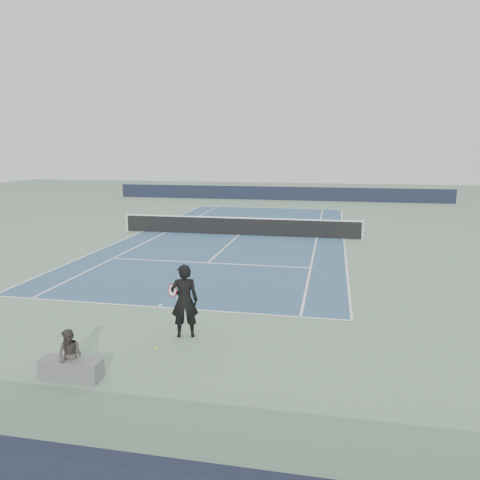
% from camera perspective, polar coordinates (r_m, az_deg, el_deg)
% --- Properties ---
extents(ground, '(80.00, 80.00, 0.00)m').
position_cam_1_polar(ground, '(25.00, -0.12, 0.61)').
color(ground, slate).
extents(court_surface, '(10.97, 23.77, 0.01)m').
position_cam_1_polar(court_surface, '(25.00, -0.12, 0.62)').
color(court_surface, '#325677').
rests_on(court_surface, ground).
extents(tennis_net, '(12.90, 0.10, 1.07)m').
position_cam_1_polar(tennis_net, '(24.91, -0.12, 1.75)').
color(tennis_net, silver).
rests_on(tennis_net, ground).
extents(windscreen_far, '(30.00, 0.25, 1.20)m').
position_cam_1_polar(windscreen_far, '(42.44, 4.69, 5.69)').
color(windscreen_far, black).
rests_on(windscreen_far, ground).
extents(tennis_player, '(0.85, 0.67, 1.83)m').
position_cam_1_polar(tennis_player, '(11.49, -6.79, -7.36)').
color(tennis_player, black).
rests_on(tennis_player, ground).
extents(tennis_ball, '(0.07, 0.07, 0.07)m').
position_cam_1_polar(tennis_ball, '(11.16, -10.11, -12.89)').
color(tennis_ball, '#BDD82C').
rests_on(tennis_ball, ground).
extents(spectator_bench, '(1.26, 0.42, 1.07)m').
position_cam_1_polar(spectator_bench, '(10.21, -19.96, -13.79)').
color(spectator_bench, slate).
rests_on(spectator_bench, ground).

